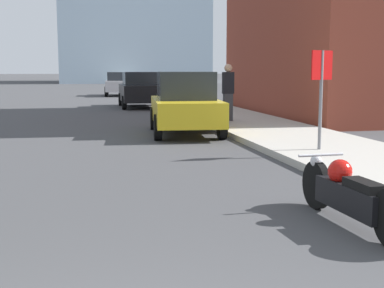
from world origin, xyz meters
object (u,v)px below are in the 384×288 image
object	(u,v)px
parked_car_silver	(118,84)
stop_sign	(321,82)
parked_car_yellow	(185,104)
parked_car_black	(140,90)
pedestrian	(228,91)
motorcycle	(349,194)

from	to	relation	value
parked_car_silver	stop_sign	world-z (taller)	stop_sign
parked_car_yellow	stop_sign	size ratio (longest dim) A/B	2.01
parked_car_black	parked_car_silver	bearing A→B (deg)	92.05
pedestrian	stop_sign	bearing A→B (deg)	-88.27
parked_car_silver	stop_sign	distance (m)	26.76
parked_car_silver	pedestrian	bearing A→B (deg)	-80.02
parked_car_yellow	motorcycle	bearing A→B (deg)	-83.65
parked_car_yellow	parked_car_silver	world-z (taller)	parked_car_yellow
parked_car_black	parked_car_silver	size ratio (longest dim) A/B	1.01
parked_car_silver	stop_sign	xyz separation A→B (m)	(2.27, -26.65, 0.74)
stop_sign	parked_car_black	bearing A→B (deg)	97.68
parked_car_yellow	pedestrian	size ratio (longest dim) A/B	2.25
motorcycle	parked_car_silver	distance (m)	31.38
parked_car_silver	pedestrian	world-z (taller)	pedestrian
parked_car_black	parked_car_silver	xyz separation A→B (m)	(-0.21, 11.39, -0.03)
parked_car_yellow	pedestrian	bearing A→B (deg)	53.67
parked_car_black	pedestrian	world-z (taller)	pedestrian
motorcycle	pedestrian	bearing A→B (deg)	78.98
motorcycle	parked_car_silver	bearing A→B (deg)	88.24
motorcycle	stop_sign	distance (m)	5.21
stop_sign	motorcycle	bearing A→B (deg)	-111.44
parked_car_yellow	parked_car_black	xyz separation A→B (m)	(-0.05, 10.89, -0.02)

